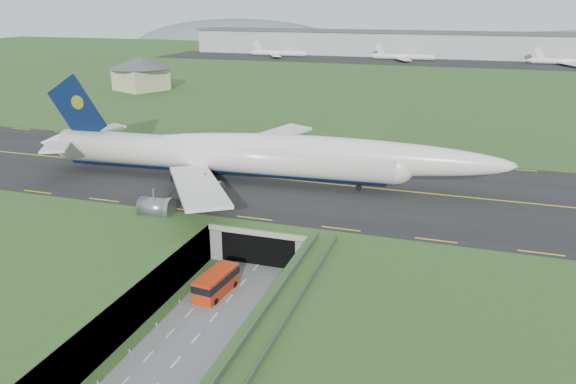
% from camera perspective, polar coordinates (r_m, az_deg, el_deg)
% --- Properties ---
extents(ground, '(900.00, 900.00, 0.00)m').
position_cam_1_polar(ground, '(81.05, -5.11, -9.87)').
color(ground, '#305120').
rests_on(ground, ground).
extents(airfield_deck, '(800.00, 800.00, 6.00)m').
position_cam_1_polar(airfield_deck, '(79.65, -5.17, -7.98)').
color(airfield_deck, gray).
rests_on(airfield_deck, ground).
extents(trench_road, '(12.00, 75.00, 0.20)m').
position_cam_1_polar(trench_road, '(75.10, -7.39, -12.38)').
color(trench_road, slate).
rests_on(trench_road, ground).
extents(taxiway, '(800.00, 44.00, 0.18)m').
position_cam_1_polar(taxiway, '(107.34, 1.65, 1.06)').
color(taxiway, black).
rests_on(taxiway, airfield_deck).
extents(tunnel_portal, '(17.00, 22.30, 6.00)m').
position_cam_1_polar(tunnel_portal, '(93.69, -1.19, -3.44)').
color(tunnel_portal, gray).
rests_on(tunnel_portal, ground).
extents(guideway, '(3.00, 53.00, 7.05)m').
position_cam_1_polar(guideway, '(59.58, -2.56, -15.38)').
color(guideway, '#A8A8A3').
rests_on(guideway, ground).
extents(jumbo_jet, '(93.30, 60.14, 19.93)m').
position_cam_1_polar(jumbo_jet, '(105.63, -3.58, 3.71)').
color(jumbo_jet, silver).
rests_on(jumbo_jet, ground).
extents(shuttle_tram, '(3.84, 8.29, 3.26)m').
position_cam_1_polar(shuttle_tram, '(79.36, -7.30, -9.15)').
color(shuttle_tram, red).
rests_on(shuttle_tram, ground).
extents(service_building, '(30.99, 30.99, 12.82)m').
position_cam_1_polar(service_building, '(228.08, -14.78, 11.85)').
color(service_building, '#C5BB8E').
rests_on(service_building, ground).
extents(cargo_terminal, '(320.00, 67.00, 15.60)m').
position_cam_1_polar(cargo_terminal, '(366.53, 13.92, 14.38)').
color(cargo_terminal, '#B2B2B2').
rests_on(cargo_terminal, ground).
extents(distant_hills, '(700.00, 91.00, 60.00)m').
position_cam_1_polar(distant_hills, '(498.27, 22.62, 12.47)').
color(distant_hills, slate).
rests_on(distant_hills, ground).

